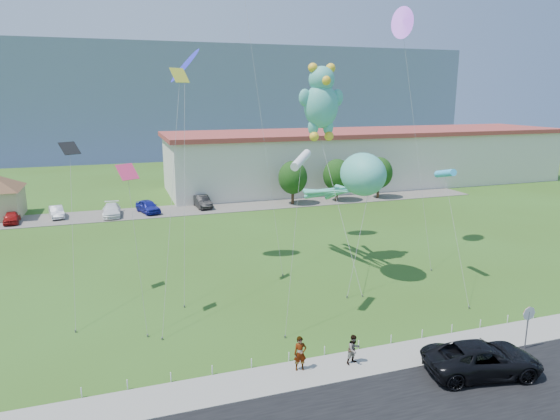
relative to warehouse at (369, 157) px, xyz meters
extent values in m
plane|color=#335217|center=(-26.00, -44.00, -4.12)|extent=(160.00, 160.00, 0.00)
cube|color=gray|center=(-26.00, -46.75, -4.07)|extent=(80.00, 2.50, 0.10)
cube|color=#59544C|center=(-26.00, -9.00, -4.09)|extent=(70.00, 6.00, 0.06)
cube|color=slate|center=(-26.00, 76.00, 8.38)|extent=(160.00, 50.00, 25.00)
cube|color=beige|center=(0.00, 0.00, -0.32)|extent=(60.00, 14.00, 7.60)
cube|color=#993932|center=(0.00, 0.00, 3.78)|extent=(61.00, 15.00, 0.60)
cylinder|color=slate|center=(-16.50, -48.20, -3.02)|extent=(0.07, 0.07, 2.20)
cylinder|color=red|center=(-16.50, -48.20, -2.02)|extent=(0.76, 0.04, 0.76)
cylinder|color=white|center=(-16.50, -48.22, -2.02)|extent=(0.80, 0.02, 0.80)
cylinder|color=white|center=(-39.00, -45.30, -3.87)|extent=(0.05, 0.05, 0.50)
cylinder|color=white|center=(-37.00, -45.30, -3.87)|extent=(0.05, 0.05, 0.50)
cylinder|color=white|center=(-35.00, -45.30, -3.87)|extent=(0.05, 0.05, 0.50)
cylinder|color=white|center=(-33.00, -45.30, -3.87)|extent=(0.05, 0.05, 0.50)
cylinder|color=white|center=(-31.00, -45.30, -3.87)|extent=(0.05, 0.05, 0.50)
cylinder|color=white|center=(-29.00, -45.30, -3.87)|extent=(0.05, 0.05, 0.50)
cylinder|color=white|center=(-27.00, -45.30, -3.87)|extent=(0.05, 0.05, 0.50)
cylinder|color=white|center=(-25.00, -45.30, -3.87)|extent=(0.05, 0.05, 0.50)
cylinder|color=white|center=(-23.00, -45.30, -3.87)|extent=(0.05, 0.05, 0.50)
cylinder|color=white|center=(-21.00, -45.30, -3.87)|extent=(0.05, 0.05, 0.50)
cylinder|color=white|center=(-19.00, -45.30, -3.87)|extent=(0.05, 0.05, 0.50)
cylinder|color=white|center=(-17.00, -45.30, -3.87)|extent=(0.05, 0.05, 0.50)
cylinder|color=white|center=(-15.00, -45.30, -3.87)|extent=(0.05, 0.05, 0.50)
cylinder|color=white|center=(-13.00, -45.30, -3.87)|extent=(0.05, 0.05, 0.50)
cylinder|color=#3F2B19|center=(-16.00, -10.00, -3.02)|extent=(0.36, 0.36, 2.20)
ellipsoid|color=#14380F|center=(-16.00, -10.00, -0.72)|extent=(3.60, 3.60, 4.14)
cylinder|color=#3F2B19|center=(-10.00, -10.00, -3.02)|extent=(0.36, 0.36, 2.20)
ellipsoid|color=#14380F|center=(-10.00, -10.00, -0.72)|extent=(3.60, 3.60, 4.14)
cylinder|color=#3F2B19|center=(-4.00, -10.00, -3.02)|extent=(0.36, 0.36, 2.20)
ellipsoid|color=#14380F|center=(-4.00, -10.00, -0.72)|extent=(3.60, 3.60, 4.14)
imported|color=black|center=(-20.45, -49.50, -3.28)|extent=(6.06, 3.61, 1.58)
imported|color=gray|center=(-28.80, -46.39, -3.15)|extent=(0.69, 0.51, 1.76)
imported|color=gray|center=(-26.01, -46.69, -3.25)|extent=(0.86, 0.74, 1.54)
imported|color=maroon|center=(-47.61, -9.38, -3.44)|extent=(1.67, 3.73, 1.25)
imported|color=silver|center=(-43.31, -8.25, -3.43)|extent=(2.03, 4.01, 1.26)
imported|color=white|center=(-37.49, -9.47, -3.39)|extent=(2.02, 4.69, 1.35)
imported|color=navy|center=(-33.48, -9.09, -3.34)|extent=(2.96, 4.59, 1.45)
imported|color=black|center=(-27.05, -8.31, -3.35)|extent=(1.86, 4.46, 1.43)
ellipsoid|color=#45ACA1|center=(-20.18, -36.03, 3.80)|extent=(3.05, 3.96, 3.05)
sphere|color=white|center=(-20.73, -37.22, 4.13)|extent=(0.48, 0.48, 0.48)
sphere|color=white|center=(-19.64, -37.22, 4.13)|extent=(0.48, 0.48, 0.48)
cylinder|color=slate|center=(-22.54, -38.86, -4.04)|extent=(0.10, 0.10, 0.16)
cylinder|color=gray|center=(-21.36, -37.94, -0.48)|extent=(2.39, 1.86, 6.98)
ellipsoid|color=#45ACA1|center=(-21.76, -31.96, 8.46)|extent=(2.65, 2.26, 3.32)
sphere|color=#45ACA1|center=(-21.76, -31.96, 10.40)|extent=(1.94, 1.94, 1.94)
sphere|color=yellow|center=(-22.47, -31.96, 11.22)|extent=(0.71, 0.71, 0.71)
sphere|color=yellow|center=(-21.04, -31.96, 11.22)|extent=(0.71, 0.71, 0.71)
sphere|color=yellow|center=(-21.76, -32.78, 10.30)|extent=(0.71, 0.71, 0.71)
ellipsoid|color=#45ACA1|center=(-23.08, -31.96, 9.07)|extent=(0.92, 0.65, 1.29)
ellipsoid|color=#45ACA1|center=(-20.43, -31.96, 9.07)|extent=(0.92, 0.65, 1.29)
ellipsoid|color=#45ACA1|center=(-22.37, -31.96, 6.93)|extent=(0.82, 0.71, 1.33)
ellipsoid|color=#45ACA1|center=(-21.14, -31.96, 6.93)|extent=(0.82, 0.71, 1.33)
sphere|color=yellow|center=(-22.37, -32.17, 6.22)|extent=(0.71, 0.71, 0.71)
sphere|color=yellow|center=(-21.14, -32.17, 6.22)|extent=(0.71, 0.71, 0.71)
cylinder|color=slate|center=(-21.45, -39.00, -4.04)|extent=(0.10, 0.10, 0.16)
cylinder|color=gray|center=(-21.61, -35.48, 1.02)|extent=(0.33, 7.06, 9.99)
cube|color=black|center=(-39.47, -32.73, 5.96)|extent=(1.29, 1.29, 0.86)
cylinder|color=slate|center=(-39.66, -38.38, -4.04)|extent=(0.10, 0.10, 0.16)
cylinder|color=gray|center=(-39.57, -35.56, 0.90)|extent=(0.21, 5.67, 9.74)
cube|color=#E13262|center=(-36.16, -37.63, 4.99)|extent=(1.29, 1.29, 0.86)
cylinder|color=slate|center=(-35.74, -40.28, -4.04)|extent=(0.10, 0.10, 0.16)
cylinder|color=gray|center=(-35.95, -38.95, 0.41)|extent=(0.45, 2.68, 8.76)
cube|color=gold|center=(-32.50, -34.22, 10.50)|extent=(1.29, 1.29, 0.86)
cylinder|color=slate|center=(-34.99, -40.89, -4.04)|extent=(0.10, 0.10, 0.16)
cylinder|color=gray|center=(-33.75, -37.55, 3.17)|extent=(2.52, 6.70, 14.27)
cylinder|color=white|center=(-26.59, -40.47, 5.63)|extent=(0.50, 2.25, 0.87)
cylinder|color=slate|center=(-28.37, -42.87, -4.04)|extent=(0.10, 0.10, 0.16)
cylinder|color=gray|center=(-27.48, -41.67, 0.73)|extent=(1.81, 2.42, 9.40)
cylinder|color=#37B9FB|center=(-14.48, -37.63, 3.82)|extent=(0.50, 2.25, 0.87)
cylinder|color=slate|center=(-15.84, -42.89, -4.04)|extent=(0.10, 0.10, 0.16)
cylinder|color=gray|center=(-15.16, -40.26, -0.17)|extent=(1.39, 5.29, 7.60)
cone|color=#2326C6|center=(-31.39, -28.77, 11.41)|extent=(1.80, 1.33, 1.33)
cylinder|color=slate|center=(-33.20, -36.89, -4.04)|extent=(0.10, 0.10, 0.16)
cylinder|color=gray|center=(-32.30, -32.83, 3.62)|extent=(1.84, 8.15, 15.19)
cone|color=#A838E0|center=(-14.14, -30.30, 14.96)|extent=(1.80, 1.33, 1.33)
cylinder|color=slate|center=(-13.95, -36.12, -4.04)|extent=(0.10, 0.10, 0.16)
cylinder|color=gray|center=(-14.04, -33.21, 5.40)|extent=(0.21, 5.84, 18.73)
cylinder|color=slate|center=(-25.31, -33.50, -4.04)|extent=(0.10, 0.10, 0.16)
cylinder|color=gray|center=(-25.85, -29.53, 8.33)|extent=(1.11, 7.97, 24.59)
camera|label=1|loc=(-36.84, -67.27, 9.34)|focal=32.00mm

